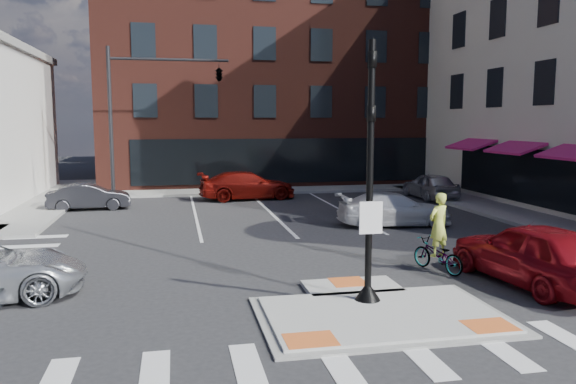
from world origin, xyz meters
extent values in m
plane|color=#28282B|center=(0.00, 0.00, 0.00)|extent=(120.00, 120.00, 0.00)
cube|color=gray|center=(0.00, -0.50, 0.03)|extent=(5.40, 3.60, 0.06)
cube|color=#A8A8A3|center=(0.00, -0.50, 0.06)|extent=(5.00, 3.20, 0.12)
cube|color=#A8A8A3|center=(0.00, 1.60, 0.06)|extent=(2.40, 1.40, 0.12)
cube|color=orange|center=(-1.90, -1.70, 0.12)|extent=(1.00, 0.80, 0.01)
cube|color=orange|center=(1.90, -1.70, 0.12)|extent=(1.00, 0.80, 0.01)
cube|color=orange|center=(0.00, 1.90, 0.12)|extent=(0.90, 0.90, 0.01)
cube|color=gray|center=(-11.00, 20.00, 0.07)|extent=(3.00, 20.00, 0.15)
cube|color=gray|center=(10.80, 10.00, 0.07)|extent=(3.00, 24.00, 0.15)
cube|color=gray|center=(3.00, 22.00, 0.07)|extent=(26.00, 3.00, 0.15)
cube|color=#4B1E17|center=(3.00, 32.00, 7.50)|extent=(24.00, 18.00, 15.00)
cube|color=black|center=(3.00, 23.00, 1.80)|extent=(20.00, 0.12, 2.80)
cube|color=black|center=(12.00, 10.00, 1.70)|extent=(0.12, 16.00, 2.60)
cube|color=#D51C72|center=(11.30, 10.00, 3.05)|extent=(1.46, 3.00, 0.58)
cube|color=#D51C72|center=(11.30, 16.00, 3.05)|extent=(1.46, 3.00, 0.58)
cube|color=slate|center=(-4.00, 52.00, 5.00)|extent=(10.00, 12.00, 10.00)
cube|color=brown|center=(9.00, 54.00, 6.00)|extent=(12.00, 12.00, 12.00)
cone|color=black|center=(0.00, 0.40, 0.34)|extent=(0.60, 0.60, 0.45)
cylinder|color=black|center=(0.00, 0.40, 3.20)|extent=(0.16, 0.16, 5.80)
cube|color=white|center=(0.00, 0.28, 2.10)|extent=(0.55, 0.04, 0.75)
imported|color=black|center=(0.00, 0.40, 5.30)|extent=(0.18, 0.22, 1.10)
imported|color=black|center=(0.00, 0.40, 4.10)|extent=(0.18, 0.22, 1.10)
cylinder|color=black|center=(-7.50, 18.00, 4.00)|extent=(0.20, 0.20, 8.00)
cylinder|color=black|center=(-4.50, 18.00, 7.40)|extent=(6.00, 0.14, 0.14)
imported|color=black|center=(-2.00, 18.00, 6.80)|extent=(0.48, 2.24, 0.90)
imported|color=maroon|center=(4.81, 1.04, 0.85)|extent=(2.62, 5.22, 1.71)
imported|color=silver|center=(4.47, 9.78, 0.68)|extent=(4.78, 2.10, 1.37)
imported|color=#25252A|center=(-8.50, 16.67, 0.64)|extent=(3.98, 1.68, 1.28)
imported|color=silver|center=(9.50, 16.96, 0.73)|extent=(1.83, 4.33, 1.46)
imported|color=maroon|center=(-0.48, 18.81, 0.77)|extent=(5.47, 2.64, 1.53)
imported|color=#3F3F44|center=(2.95, 2.80, 0.48)|extent=(1.25, 1.93, 0.96)
imported|color=#C1D24A|center=(2.95, 2.80, 1.37)|extent=(0.78, 0.65, 1.83)
camera|label=1|loc=(-4.38, -11.75, 4.30)|focal=35.00mm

